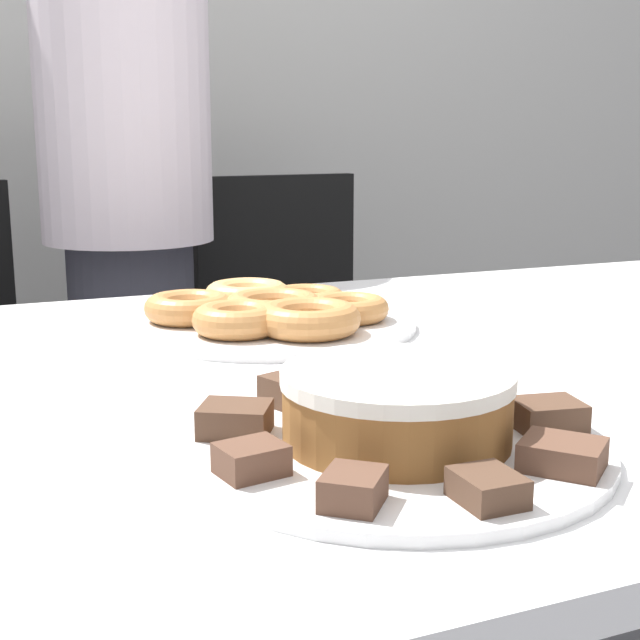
# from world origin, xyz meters

# --- Properties ---
(wall_back) EXTENTS (8.00, 0.05, 2.60)m
(wall_back) POSITION_xyz_m (0.00, 1.61, 1.30)
(wall_back) COLOR beige
(wall_back) RESTS_ON ground_plane
(table) EXTENTS (1.98, 1.03, 0.72)m
(table) POSITION_xyz_m (0.00, 0.00, 0.66)
(table) COLOR white
(table) RESTS_ON ground_plane
(person_standing) EXTENTS (0.34, 0.34, 1.56)m
(person_standing) POSITION_xyz_m (0.01, 0.92, 0.82)
(person_standing) COLOR #383842
(person_standing) RESTS_ON ground_plane
(office_chair_right) EXTENTS (0.47, 0.47, 0.88)m
(office_chair_right) POSITION_xyz_m (0.39, 0.92, 0.42)
(office_chair_right) COLOR black
(office_chair_right) RESTS_ON ground_plane
(plate_cake) EXTENTS (0.34, 0.34, 0.01)m
(plate_cake) POSITION_xyz_m (-0.01, -0.27, 0.73)
(plate_cake) COLOR white
(plate_cake) RESTS_ON table
(plate_donuts) EXTENTS (0.37, 0.37, 0.01)m
(plate_donuts) POSITION_xyz_m (0.06, 0.21, 0.73)
(plate_donuts) COLOR white
(plate_donuts) RESTS_ON table
(frosted_cake) EXTENTS (0.19, 0.19, 0.06)m
(frosted_cake) POSITION_xyz_m (-0.01, -0.27, 0.76)
(frosted_cake) COLOR brown
(frosted_cake) RESTS_ON plate_cake
(lamington_0) EXTENTS (0.07, 0.07, 0.02)m
(lamington_0) POSITION_xyz_m (0.11, -0.21, 0.75)
(lamington_0) COLOR #513828
(lamington_0) RESTS_ON plate_cake
(lamington_1) EXTENTS (0.05, 0.05, 0.02)m
(lamington_1) POSITION_xyz_m (0.04, -0.15, 0.75)
(lamington_1) COLOR brown
(lamington_1) RESTS_ON plate_cake
(lamington_2) EXTENTS (0.05, 0.06, 0.03)m
(lamington_2) POSITION_xyz_m (-0.05, -0.15, 0.75)
(lamington_2) COLOR #513828
(lamington_2) RESTS_ON plate_cake
(lamington_3) EXTENTS (0.07, 0.07, 0.03)m
(lamington_3) POSITION_xyz_m (-0.12, -0.20, 0.75)
(lamington_3) COLOR #513828
(lamington_3) RESTS_ON plate_cake
(lamington_4) EXTENTS (0.05, 0.05, 0.02)m
(lamington_4) POSITION_xyz_m (-0.14, -0.29, 0.75)
(lamington_4) COLOR brown
(lamington_4) RESTS_ON plate_cake
(lamington_5) EXTENTS (0.06, 0.06, 0.02)m
(lamington_5) POSITION_xyz_m (-0.09, -0.37, 0.75)
(lamington_5) COLOR brown
(lamington_5) RESTS_ON plate_cake
(lamington_6) EXTENTS (0.04, 0.05, 0.02)m
(lamington_6) POSITION_xyz_m (-0.01, -0.40, 0.74)
(lamington_6) COLOR #513828
(lamington_6) RESTS_ON plate_cake
(lamington_7) EXTENTS (0.07, 0.08, 0.02)m
(lamington_7) POSITION_xyz_m (0.08, -0.37, 0.75)
(lamington_7) COLOR brown
(lamington_7) RESTS_ON plate_cake
(lamington_8) EXTENTS (0.06, 0.06, 0.02)m
(lamington_8) POSITION_xyz_m (0.12, -0.29, 0.75)
(lamington_8) COLOR #513828
(lamington_8) RESTS_ON plate_cake
(donut_0) EXTENTS (0.13, 0.13, 0.04)m
(donut_0) POSITION_xyz_m (0.06, 0.21, 0.75)
(donut_0) COLOR #C68447
(donut_0) RESTS_ON plate_donuts
(donut_1) EXTENTS (0.12, 0.12, 0.04)m
(donut_1) POSITION_xyz_m (-0.04, 0.25, 0.75)
(donut_1) COLOR #C68447
(donut_1) RESTS_ON plate_donuts
(donut_2) EXTENTS (0.11, 0.11, 0.04)m
(donut_2) POSITION_xyz_m (-0.01, 0.15, 0.75)
(donut_2) COLOR #C68447
(donut_2) RESTS_ON plate_donuts
(donut_3) EXTENTS (0.13, 0.13, 0.04)m
(donut_3) POSITION_xyz_m (0.07, 0.12, 0.75)
(donut_3) COLOR #C68447
(donut_3) RESTS_ON plate_donuts
(donut_4) EXTENTS (0.11, 0.11, 0.03)m
(donut_4) POSITION_xyz_m (0.15, 0.17, 0.75)
(donut_4) COLOR #C68447
(donut_4) RESTS_ON plate_donuts
(donut_5) EXTENTS (0.11, 0.11, 0.03)m
(donut_5) POSITION_xyz_m (0.13, 0.26, 0.75)
(donut_5) COLOR #C68447
(donut_5) RESTS_ON plate_donuts
(donut_6) EXTENTS (0.12, 0.12, 0.04)m
(donut_6) POSITION_xyz_m (0.06, 0.30, 0.75)
(donut_6) COLOR #E5AD66
(donut_6) RESTS_ON plate_donuts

